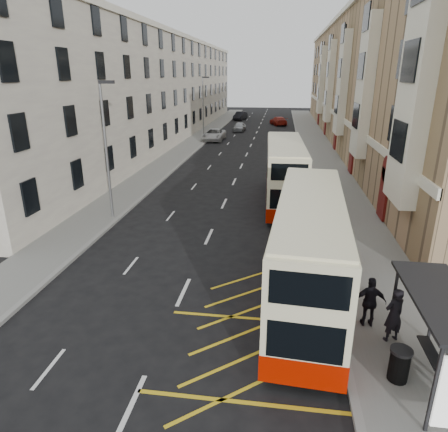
# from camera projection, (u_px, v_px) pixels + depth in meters

# --- Properties ---
(ground) EXTENTS (200.00, 200.00, 0.00)m
(ground) POSITION_uv_depth(u_px,v_px,m) (154.00, 356.00, 12.71)
(ground) COLOR black
(ground) RESTS_ON ground
(pavement_right) EXTENTS (4.00, 120.00, 0.15)m
(pavement_right) POSITION_uv_depth(u_px,v_px,m) (323.00, 163.00, 39.60)
(pavement_right) COLOR slate
(pavement_right) RESTS_ON ground
(pavement_left) EXTENTS (3.00, 120.00, 0.15)m
(pavement_left) POSITION_uv_depth(u_px,v_px,m) (172.00, 159.00, 41.64)
(pavement_left) COLOR slate
(pavement_left) RESTS_ON ground
(kerb_right) EXTENTS (0.25, 120.00, 0.15)m
(kerb_right) POSITION_uv_depth(u_px,v_px,m) (303.00, 163.00, 39.86)
(kerb_right) COLOR gray
(kerb_right) RESTS_ON ground
(kerb_left) EXTENTS (0.25, 120.00, 0.15)m
(kerb_left) POSITION_uv_depth(u_px,v_px,m) (186.00, 159.00, 41.44)
(kerb_left) COLOR gray
(kerb_left) RESTS_ON ground
(road_markings) EXTENTS (10.00, 110.00, 0.01)m
(road_markings) POSITION_uv_depth(u_px,v_px,m) (254.00, 139.00, 54.66)
(road_markings) COLOR silver
(road_markings) RESTS_ON ground
(terrace_right) EXTENTS (10.75, 79.00, 15.25)m
(terrace_right) POSITION_uv_depth(u_px,v_px,m) (373.00, 82.00, 50.52)
(terrace_right) COLOR tan
(terrace_right) RESTS_ON ground
(terrace_left) EXTENTS (9.18, 79.00, 13.25)m
(terrace_left) POSITION_uv_depth(u_px,v_px,m) (157.00, 89.00, 54.71)
(terrace_left) COLOR beige
(terrace_left) RESTS_ON ground
(guard_railing) EXTENTS (0.06, 6.56, 1.01)m
(guard_railing) POSITION_uv_depth(u_px,v_px,m) (336.00, 264.00, 16.95)
(guard_railing) COLOR #B81F02
(guard_railing) RESTS_ON pavement_right
(street_lamp_near) EXTENTS (0.93, 0.18, 8.00)m
(street_lamp_near) POSITION_uv_depth(u_px,v_px,m) (106.00, 144.00, 23.17)
(street_lamp_near) COLOR slate
(street_lamp_near) RESTS_ON pavement_left
(street_lamp_far) EXTENTS (0.93, 0.18, 8.00)m
(street_lamp_far) POSITION_uv_depth(u_px,v_px,m) (203.00, 105.00, 51.14)
(street_lamp_far) COLOR slate
(street_lamp_far) RESTS_ON pavement_left
(double_decker_front) EXTENTS (3.11, 10.63, 4.19)m
(double_decker_front) POSITION_uv_depth(u_px,v_px,m) (308.00, 250.00, 15.21)
(double_decker_front) COLOR beige
(double_decker_front) RESTS_ON ground
(double_decker_rear) EXTENTS (2.79, 10.57, 4.18)m
(double_decker_rear) POSITION_uv_depth(u_px,v_px,m) (285.00, 172.00, 27.22)
(double_decker_rear) COLOR beige
(double_decker_rear) RESTS_ON ground
(litter_bin) EXTENTS (0.62, 0.62, 1.03)m
(litter_bin) POSITION_uv_depth(u_px,v_px,m) (399.00, 364.00, 11.36)
(litter_bin) COLOR black
(litter_bin) RESTS_ON pavement_right
(pedestrian_near) EXTENTS (0.82, 0.70, 1.91)m
(pedestrian_near) POSITION_uv_depth(u_px,v_px,m) (394.00, 315.00, 12.93)
(pedestrian_near) COLOR black
(pedestrian_near) RESTS_ON pavement_right
(pedestrian_far) EXTENTS (1.08, 0.46, 1.84)m
(pedestrian_far) POSITION_uv_depth(u_px,v_px,m) (370.00, 302.00, 13.73)
(pedestrian_far) COLOR black
(pedestrian_far) RESTS_ON pavement_right
(white_van) EXTENTS (2.74, 5.60, 1.53)m
(white_van) POSITION_uv_depth(u_px,v_px,m) (214.00, 135.00, 53.48)
(white_van) COLOR silver
(white_van) RESTS_ON ground
(car_silver) EXTENTS (1.88, 4.10, 1.36)m
(car_silver) POSITION_uv_depth(u_px,v_px,m) (239.00, 127.00, 62.07)
(car_silver) COLOR #A7AAAE
(car_silver) RESTS_ON ground
(car_dark) EXTENTS (2.51, 4.91, 1.54)m
(car_dark) POSITION_uv_depth(u_px,v_px,m) (240.00, 116.00, 77.45)
(car_dark) COLOR black
(car_dark) RESTS_ON ground
(car_red) EXTENTS (3.46, 5.42, 1.46)m
(car_red) POSITION_uv_depth(u_px,v_px,m) (278.00, 121.00, 69.38)
(car_red) COLOR maroon
(car_red) RESTS_ON ground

